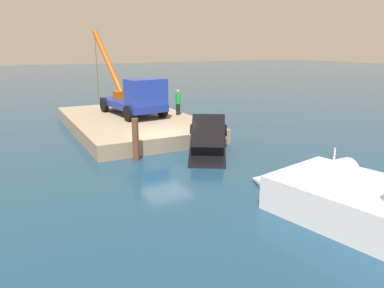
# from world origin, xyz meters

# --- Properties ---
(ground) EXTENTS (200.00, 200.00, 0.00)m
(ground) POSITION_xyz_m (0.00, 0.00, 0.00)
(ground) COLOR navy
(dock) EXTENTS (12.52, 7.54, 0.82)m
(dock) POSITION_xyz_m (-5.61, 0.00, 0.41)
(dock) COLOR gray
(dock) RESTS_ON ground
(crane_truck) EXTENTS (8.86, 3.27, 5.83)m
(crane_truck) POSITION_xyz_m (-5.84, 0.45, 2.11)
(crane_truck) COLOR navy
(crane_truck) RESTS_ON dock
(dock_worker) EXTENTS (0.34, 0.34, 1.71)m
(dock_worker) POSITION_xyz_m (-4.91, 3.12, 1.69)
(dock_worker) COLOR black
(dock_worker) RESTS_ON dock
(salvaged_car) EXTENTS (4.80, 3.86, 2.75)m
(salvaged_car) POSITION_xyz_m (2.16, 1.39, 0.71)
(salvaged_car) COLOR black
(salvaged_car) RESTS_ON ground
(piling_near) EXTENTS (0.31, 0.31, 2.07)m
(piling_near) POSITION_xyz_m (1.16, -2.02, 1.04)
(piling_near) COLOR brown
(piling_near) RESTS_ON ground
(piling_mid) EXTENTS (0.35, 0.35, 1.24)m
(piling_mid) POSITION_xyz_m (1.30, 2.27, 0.62)
(piling_mid) COLOR brown
(piling_mid) RESTS_ON ground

